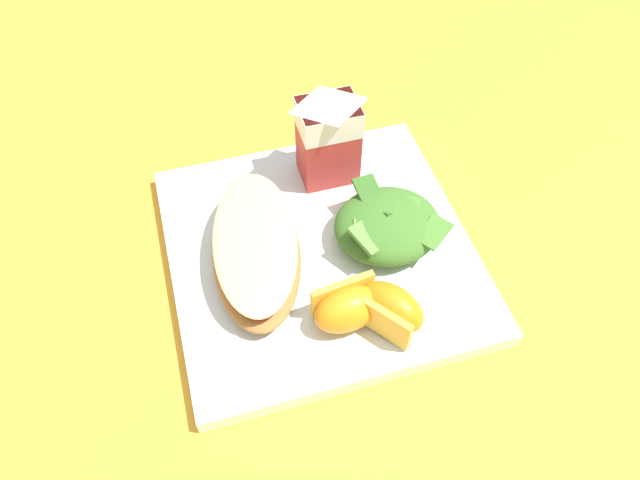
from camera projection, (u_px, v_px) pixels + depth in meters
ground at (320, 256)px, 0.58m from camera, size 3.00×3.00×0.00m
white_plate at (320, 251)px, 0.57m from camera, size 0.28×0.28×0.02m
cheesy_pizza_bread at (256, 250)px, 0.54m from camera, size 0.11×0.18×0.04m
green_salad_pile at (387, 225)px, 0.56m from camera, size 0.10×0.09×0.05m
milk_carton at (328, 131)px, 0.58m from camera, size 0.06×0.04×0.11m
orange_wedge_front at (349, 307)px, 0.50m from camera, size 0.06×0.04×0.04m
orange_wedge_middle at (390, 309)px, 0.50m from camera, size 0.06×0.07×0.04m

